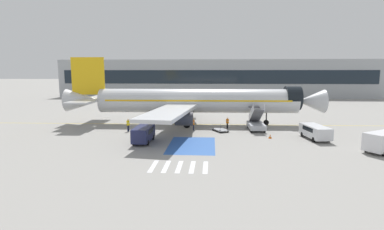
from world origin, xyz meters
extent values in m
plane|color=gray|center=(0.00, 0.00, 0.00)|extent=(600.00, 600.00, 0.00)
cube|color=gold|center=(-1.58, -0.01, 0.00)|extent=(75.93, 1.95, 0.01)
cube|color=#2856A8|center=(-1.58, -14.10, 0.00)|extent=(5.47, 8.66, 0.01)
cube|color=silver|center=(-4.58, -22.28, 0.00)|extent=(0.44, 3.60, 0.01)
cube|color=silver|center=(-3.38, -22.28, 0.00)|extent=(0.44, 3.60, 0.01)
cube|color=silver|center=(-2.18, -22.28, 0.00)|extent=(0.44, 3.60, 0.01)
cube|color=silver|center=(-0.98, -22.28, 0.00)|extent=(0.44, 3.60, 0.01)
cube|color=silver|center=(0.22, -22.28, 0.00)|extent=(0.44, 3.60, 0.01)
cylinder|color=silver|center=(-1.58, -0.01, 3.91)|extent=(32.03, 4.60, 3.86)
cone|color=silver|center=(16.51, 0.41, 3.91)|extent=(4.33, 3.88, 3.78)
cone|color=silver|center=(-20.45, -0.45, 3.91)|extent=(5.88, 3.84, 3.71)
cylinder|color=black|center=(13.62, 0.34, 4.40)|extent=(2.41, 3.95, 3.90)
cube|color=#EAB214|center=(-1.58, -0.01, 4.11)|extent=(29.48, 4.62, 0.24)
cube|color=silver|center=(-5.18, 8.95, 3.33)|extent=(7.38, 17.82, 0.44)
cylinder|color=#38383D|center=(-3.48, 7.41, 2.12)|extent=(2.55, 1.98, 1.93)
cube|color=silver|center=(-4.77, -9.12, 3.33)|extent=(6.62, 17.72, 0.44)
cylinder|color=#38383D|center=(-3.13, -7.52, 2.12)|extent=(2.55, 1.98, 1.93)
cube|color=#EAB214|center=(-19.58, -0.43, 7.91)|extent=(5.41, 0.48, 6.07)
cube|color=silver|center=(-19.08, 3.25, 4.11)|extent=(3.62, 6.26, 0.24)
cube|color=silver|center=(-18.91, -4.08, 4.11)|extent=(3.62, 6.26, 0.24)
cylinder|color=#38383D|center=(9.60, 0.25, 1.97)|extent=(0.20, 0.20, 3.11)
cylinder|color=black|center=(9.60, 0.25, 0.42)|extent=(0.85, 0.30, 0.84)
cylinder|color=#38383D|center=(-3.25, 2.98, 1.94)|extent=(0.24, 0.24, 2.78)
cylinder|color=black|center=(-3.25, 2.98, 0.55)|extent=(1.11, 0.63, 1.10)
cylinder|color=#38383D|center=(-3.11, -3.08, 1.94)|extent=(0.24, 0.24, 2.78)
cylinder|color=black|center=(-3.11, -3.08, 0.55)|extent=(1.11, 0.63, 1.10)
cube|color=#ADB2BA|center=(7.31, -4.34, 0.70)|extent=(2.31, 4.85, 0.70)
cylinder|color=black|center=(6.33, -2.68, 0.35)|extent=(0.24, 0.70, 0.70)
cylinder|color=black|center=(8.20, -2.64, 0.35)|extent=(0.24, 0.70, 0.70)
cylinder|color=black|center=(6.41, -6.04, 0.35)|extent=(0.24, 0.70, 0.70)
cylinder|color=black|center=(8.28, -6.00, 0.35)|extent=(0.24, 0.70, 0.70)
cube|color=#4C4C51|center=(7.31, -4.34, 2.12)|extent=(1.53, 4.19, 2.28)
cube|color=#4C4C51|center=(7.25, -2.06, 3.19)|extent=(1.67, 1.14, 0.12)
cube|color=silver|center=(6.54, -4.36, 2.59)|extent=(0.16, 4.52, 2.98)
cube|color=silver|center=(8.08, -4.32, 2.59)|extent=(0.16, 4.52, 2.98)
cube|color=#38383D|center=(-9.06, 21.15, 0.78)|extent=(7.90, 2.54, 0.60)
cube|color=silver|center=(-5.20, 21.13, 1.28)|extent=(1.77, 2.38, 1.60)
cube|color=black|center=(-4.32, 21.12, 1.60)|extent=(0.05, 2.00, 0.70)
cylinder|color=#B7BCC4|center=(-9.41, 21.15, 2.31)|extent=(5.45, 2.50, 2.47)
cylinder|color=gold|center=(-9.41, 21.15, 2.31)|extent=(0.36, 2.52, 2.52)
cylinder|color=black|center=(-5.55, 22.32, 0.48)|extent=(0.96, 0.29, 0.96)
cylinder|color=black|center=(-5.56, 19.94, 0.48)|extent=(0.96, 0.29, 0.96)
cylinder|color=black|center=(-9.49, 22.34, 0.48)|extent=(0.96, 0.29, 0.96)
cylinder|color=black|center=(-9.50, 19.96, 0.48)|extent=(0.96, 0.29, 0.96)
cylinder|color=black|center=(-11.68, 22.35, 0.48)|extent=(0.96, 0.29, 0.96)
cylinder|color=black|center=(-11.69, 19.97, 0.48)|extent=(0.96, 0.29, 0.96)
cube|color=#1E234C|center=(-7.60, -13.05, 1.15)|extent=(1.94, 5.00, 1.66)
cube|color=black|center=(-7.60, -13.05, 1.52)|extent=(1.93, 2.76, 0.60)
cylinder|color=black|center=(-6.76, -14.60, 0.32)|extent=(0.21, 0.64, 0.64)
cylinder|color=black|center=(-8.48, -14.58, 0.32)|extent=(0.21, 0.64, 0.64)
cylinder|color=black|center=(-6.72, -11.52, 0.32)|extent=(0.21, 0.64, 0.64)
cylinder|color=black|center=(-8.43, -11.50, 0.32)|extent=(0.21, 0.64, 0.64)
cube|color=silver|center=(19.22, -15.90, 1.27)|extent=(5.07, 4.23, 1.90)
cube|color=black|center=(19.22, -15.90, 1.68)|extent=(3.29, 3.14, 0.68)
cylinder|color=black|center=(17.49, -15.86, 0.32)|extent=(0.65, 0.51, 0.64)
cylinder|color=black|center=(19.95, -14.32, 0.32)|extent=(0.65, 0.51, 0.64)
cube|color=silver|center=(14.00, -9.92, 1.05)|extent=(2.77, 5.39, 1.45)
cube|color=black|center=(14.00, -9.92, 1.37)|extent=(2.47, 3.10, 0.52)
cylinder|color=black|center=(12.84, -8.48, 0.32)|extent=(0.29, 0.66, 0.64)
cylinder|color=black|center=(14.70, -8.21, 0.32)|extent=(0.29, 0.66, 0.64)
cylinder|color=black|center=(13.30, -11.64, 0.32)|extent=(0.29, 0.66, 0.64)
cylinder|color=black|center=(15.16, -11.37, 0.32)|extent=(0.29, 0.66, 0.64)
cube|color=gray|center=(2.02, -5.57, 0.26)|extent=(2.54, 3.00, 0.12)
cylinder|color=black|center=(0.97, -4.95, 0.20)|extent=(0.28, 0.40, 0.40)
cylinder|color=black|center=(2.09, -4.35, 0.20)|extent=(0.28, 0.40, 0.40)
cylinder|color=black|center=(1.94, -6.79, 0.20)|extent=(0.28, 0.40, 0.40)
cylinder|color=black|center=(3.07, -6.19, 0.20)|extent=(0.28, 0.40, 0.40)
cylinder|color=gray|center=(0.85, -4.84, 0.59)|extent=(0.05, 0.05, 0.55)
cylinder|color=gray|center=(2.06, -4.19, 0.59)|extent=(0.05, 0.05, 0.55)
cylinder|color=gray|center=(1.97, -6.95, 0.59)|extent=(0.05, 0.05, 0.55)
cylinder|color=gray|center=(3.19, -6.30, 0.59)|extent=(0.05, 0.05, 0.55)
cylinder|color=black|center=(3.07, -3.28, 0.42)|extent=(0.14, 0.14, 0.84)
cylinder|color=black|center=(3.17, -3.42, 0.42)|extent=(0.14, 0.14, 0.84)
cube|color=orange|center=(3.12, -3.35, 1.17)|extent=(0.43, 0.47, 0.66)
cube|color=silver|center=(3.12, -3.35, 1.17)|extent=(0.44, 0.48, 0.06)
sphere|color=beige|center=(3.12, -3.35, 1.61)|extent=(0.23, 0.23, 0.23)
cylinder|color=#191E38|center=(-1.98, -4.96, 0.43)|extent=(0.14, 0.14, 0.86)
cylinder|color=#191E38|center=(-1.93, -5.12, 0.43)|extent=(0.14, 0.14, 0.86)
cube|color=orange|center=(-1.96, -5.04, 1.20)|extent=(0.34, 0.47, 0.68)
cube|color=silver|center=(-1.96, -5.04, 1.20)|extent=(0.35, 0.48, 0.06)
sphere|color=beige|center=(-1.96, -5.04, 1.65)|extent=(0.23, 0.23, 0.23)
cylinder|color=#191E38|center=(-11.31, -6.46, 0.45)|extent=(0.14, 0.14, 0.91)
cylinder|color=#191E38|center=(-11.42, -6.59, 0.45)|extent=(0.14, 0.14, 0.91)
cube|color=yellow|center=(-11.36, -6.53, 1.26)|extent=(0.44, 0.46, 0.72)
cube|color=silver|center=(-11.36, -6.53, 1.26)|extent=(0.45, 0.48, 0.06)
sphere|color=beige|center=(-11.36, -6.53, 1.75)|extent=(0.25, 0.25, 0.25)
cone|color=orange|center=(8.37, -9.76, 0.26)|extent=(0.46, 0.46, 0.52)
cylinder|color=white|center=(8.37, -9.76, 0.28)|extent=(0.26, 0.26, 0.06)
cube|color=#9EA3A8|center=(2.12, 55.89, 6.29)|extent=(106.45, 12.00, 12.58)
cube|color=#19232D|center=(2.12, 49.84, 6.92)|extent=(102.20, 0.10, 4.40)
camera|label=1|loc=(0.77, -48.54, 8.62)|focal=28.00mm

